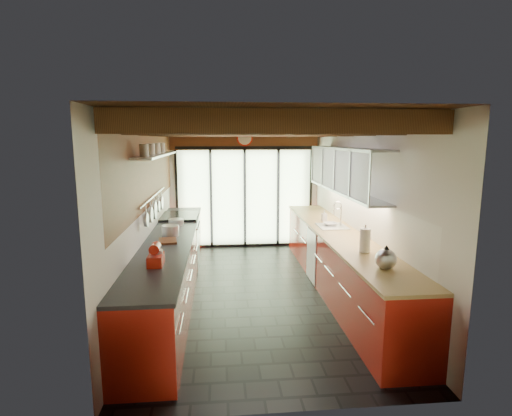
% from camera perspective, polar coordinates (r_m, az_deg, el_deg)
% --- Properties ---
extents(ground, '(5.50, 5.50, 0.00)m').
position_cam_1_polar(ground, '(6.28, 0.05, -11.95)').
color(ground, black).
rests_on(ground, ground).
extents(room_shell, '(5.50, 5.50, 5.50)m').
position_cam_1_polar(room_shell, '(5.87, 0.06, 3.22)').
color(room_shell, silver).
rests_on(room_shell, ground).
extents(ceiling_beams, '(3.14, 5.06, 4.90)m').
position_cam_1_polar(ceiling_beams, '(6.21, -0.27, 11.05)').
color(ceiling_beams, '#593316').
rests_on(ceiling_beams, ground).
extents(glass_door, '(2.95, 0.10, 2.90)m').
position_cam_1_polar(glass_door, '(8.54, -1.62, 5.32)').
color(glass_door, '#C6EAAD').
rests_on(glass_door, ground).
extents(left_counter, '(0.68, 5.00, 0.92)m').
position_cam_1_polar(left_counter, '(6.14, -12.00, -8.11)').
color(left_counter, '#A71D11').
rests_on(left_counter, ground).
extents(range_stove, '(0.66, 0.90, 0.97)m').
position_cam_1_polar(range_stove, '(7.52, -10.73, -4.66)').
color(range_stove, silver).
rests_on(range_stove, ground).
extents(right_counter, '(0.68, 5.00, 0.92)m').
position_cam_1_polar(right_counter, '(6.36, 11.65, -7.46)').
color(right_counter, '#A71D11').
rests_on(right_counter, ground).
extents(sink_assembly, '(0.45, 0.52, 0.43)m').
position_cam_1_polar(sink_assembly, '(6.61, 10.92, -2.31)').
color(sink_assembly, silver).
rests_on(sink_assembly, right_counter).
extents(upper_cabinets_right, '(0.34, 3.00, 3.00)m').
position_cam_1_polar(upper_cabinets_right, '(6.43, 12.65, 5.32)').
color(upper_cabinets_right, silver).
rests_on(upper_cabinets_right, ground).
extents(left_wall_fixtures, '(0.28, 2.60, 0.96)m').
position_cam_1_polar(left_wall_fixtures, '(6.08, -14.08, 4.97)').
color(left_wall_fixtures, silver).
rests_on(left_wall_fixtures, ground).
extents(stand_mixer, '(0.17, 0.29, 0.26)m').
position_cam_1_polar(stand_mixer, '(4.68, -14.12, -6.68)').
color(stand_mixer, red).
rests_on(stand_mixer, left_counter).
extents(pot_large, '(0.27, 0.27, 0.16)m').
position_cam_1_polar(pot_large, '(6.01, -12.12, -3.18)').
color(pot_large, silver).
rests_on(pot_large, left_counter).
extents(pot_small, '(0.28, 0.28, 0.10)m').
position_cam_1_polar(pot_small, '(6.77, -11.34, -1.96)').
color(pot_small, silver).
rests_on(pot_small, left_counter).
extents(cutting_board, '(0.29, 0.37, 0.03)m').
position_cam_1_polar(cutting_board, '(5.68, -12.51, -4.61)').
color(cutting_board, brown).
rests_on(cutting_board, left_counter).
extents(kettle, '(0.31, 0.33, 0.28)m').
position_cam_1_polar(kettle, '(4.64, 18.06, -6.78)').
color(kettle, silver).
rests_on(kettle, right_counter).
extents(paper_towel, '(0.17, 0.17, 0.36)m').
position_cam_1_polar(paper_towel, '(5.21, 15.31, -4.51)').
color(paper_towel, white).
rests_on(paper_towel, right_counter).
extents(soap_bottle, '(0.09, 0.09, 0.19)m').
position_cam_1_polar(soap_bottle, '(7.04, 9.73, -1.08)').
color(soap_bottle, silver).
rests_on(soap_bottle, right_counter).
extents(bowl, '(0.24, 0.24, 0.05)m').
position_cam_1_polar(bowl, '(6.68, 10.59, -2.28)').
color(bowl, silver).
rests_on(bowl, right_counter).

